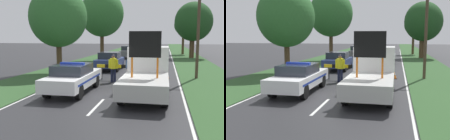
{
  "view_description": "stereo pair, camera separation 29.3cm",
  "coord_description": "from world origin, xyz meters",
  "views": [
    {
      "loc": [
        2.74,
        -12.01,
        2.94
      ],
      "look_at": [
        -0.02,
        1.62,
        1.1
      ],
      "focal_mm": 42.0,
      "sensor_mm": 36.0,
      "label": 1
    },
    {
      "loc": [
        3.02,
        -11.95,
        2.94
      ],
      "look_at": [
        -0.02,
        1.62,
        1.1
      ],
      "focal_mm": 42.0,
      "sensor_mm": 36.0,
      "label": 2
    }
  ],
  "objects": [
    {
      "name": "ground_plane",
      "position": [
        0.0,
        0.0,
        0.0
      ],
      "size": [
        160.0,
        160.0,
        0.0
      ],
      "primitive_type": "plane",
      "color": "#28282B"
    },
    {
      "name": "grass_verge_right",
      "position": [
        5.75,
        20.0,
        0.01
      ],
      "size": [
        3.99,
        120.0,
        0.03
      ],
      "color": "#2D5128",
      "rests_on": "ground"
    },
    {
      "name": "traffic_cone_near_police",
      "position": [
        0.7,
        6.35,
        0.33
      ],
      "size": [
        0.48,
        0.48,
        0.66
      ],
      "color": "black",
      "rests_on": "ground"
    },
    {
      "name": "roadside_tree_far_left",
      "position": [
        5.45,
        30.14,
        4.49
      ],
      "size": [
        2.83,
        2.83,
        6.03
      ],
      "color": "#4C3823",
      "rests_on": "ground"
    },
    {
      "name": "road_barrier",
      "position": [
        -0.06,
        4.88,
        0.86
      ],
      "size": [
        3.3,
        0.08,
        1.03
      ],
      "rotation": [
        0.0,
        0.0,
        -0.09
      ],
      "color": "black",
      "rests_on": "ground"
    },
    {
      "name": "roadside_tree_near_right",
      "position": [
        -4.39,
        17.41,
        5.38
      ],
      "size": [
        4.97,
        4.97,
        8.01
      ],
      "color": "#4C3823",
      "rests_on": "ground"
    },
    {
      "name": "police_car",
      "position": [
        -1.88,
        0.73,
        0.78
      ],
      "size": [
        1.82,
        4.92,
        1.58
      ],
      "rotation": [
        0.0,
        0.0,
        0.03
      ],
      "color": "white",
      "rests_on": "ground"
    },
    {
      "name": "grass_verge_left",
      "position": [
        -5.75,
        20.0,
        0.01
      ],
      "size": [
        3.99,
        120.0,
        0.03
      ],
      "color": "#2D5128",
      "rests_on": "ground"
    },
    {
      "name": "queued_car_sedan_silver",
      "position": [
        1.92,
        15.58,
        0.75
      ],
      "size": [
        1.91,
        4.68,
        1.39
      ],
      "rotation": [
        0.0,
        0.0,
        3.14
      ],
      "color": "#B2B2B7",
      "rests_on": "ground"
    },
    {
      "name": "queued_car_hatch_blue",
      "position": [
        -1.87,
        9.85,
        0.79
      ],
      "size": [
        1.87,
        4.04,
        1.54
      ],
      "rotation": [
        0.0,
        0.0,
        3.14
      ],
      "color": "navy",
      "rests_on": "ground"
    },
    {
      "name": "utility_pole",
      "position": [
        4.89,
        6.49,
        3.61
      ],
      "size": [
        1.2,
        0.2,
        6.99
      ],
      "color": "#473828",
      "rests_on": "ground"
    },
    {
      "name": "queued_car_suv_grey",
      "position": [
        -1.96,
        21.83,
        0.82
      ],
      "size": [
        1.72,
        4.09,
        1.6
      ],
      "rotation": [
        0.0,
        0.0,
        3.14
      ],
      "color": "slate",
      "rests_on": "ground"
    },
    {
      "name": "roadside_tree_mid_right",
      "position": [
        6.03,
        23.39,
        4.29
      ],
      "size": [
        3.37,
        3.37,
        6.09
      ],
      "color": "#4C3823",
      "rests_on": "ground"
    },
    {
      "name": "traffic_cone_centre_front",
      "position": [
        2.9,
        6.12,
        0.26
      ],
      "size": [
        0.38,
        0.38,
        0.53
      ],
      "color": "black",
      "rests_on": "ground"
    },
    {
      "name": "lane_markings",
      "position": [
        0.0,
        14.24,
        0.0
      ],
      "size": [
        7.41,
        63.35,
        0.01
      ],
      "color": "silver",
      "rests_on": "ground"
    },
    {
      "name": "pedestrian_civilian",
      "position": [
        0.63,
        4.24,
        1.0
      ],
      "size": [
        0.61,
        0.39,
        1.71
      ],
      "rotation": [
        0.0,
        0.0,
        0.51
      ],
      "color": "#191E38",
      "rests_on": "ground"
    },
    {
      "name": "work_truck",
      "position": [
        1.88,
        1.19,
        1.11
      ],
      "size": [
        2.1,
        5.81,
        3.13
      ],
      "rotation": [
        0.0,
        0.0,
        3.2
      ],
      "color": "white",
      "rests_on": "ground"
    },
    {
      "name": "roadside_tree_mid_left",
      "position": [
        6.26,
        23.65,
        4.71
      ],
      "size": [
        4.8,
        4.8,
        7.24
      ],
      "color": "#4C3823",
      "rests_on": "ground"
    },
    {
      "name": "roadside_tree_near_left",
      "position": [
        -5.14,
        6.67,
        4.31
      ],
      "size": [
        4.32,
        4.32,
        6.6
      ],
      "color": "#4C3823",
      "rests_on": "ground"
    },
    {
      "name": "police_officer",
      "position": [
        -0.43,
        4.04,
        1.03
      ],
      "size": [
        0.62,
        0.4,
        1.74
      ],
      "rotation": [
        0.0,
        0.0,
        2.7
      ],
      "color": "#191E38",
      "rests_on": "ground"
    }
  ]
}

